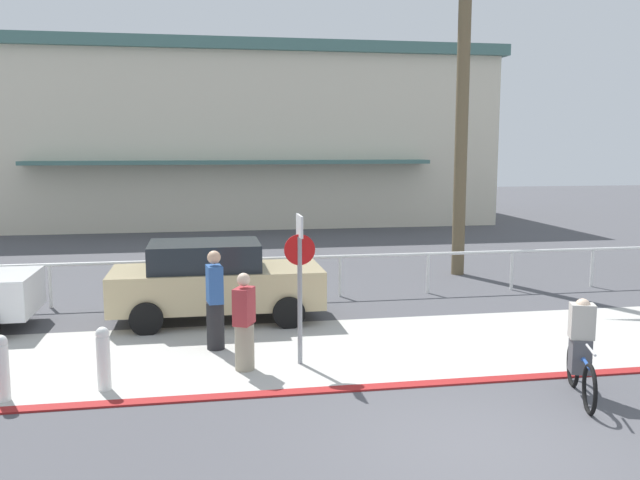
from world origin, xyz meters
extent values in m
plane|color=#4C4C51|center=(0.00, 10.00, 0.00)|extent=(80.00, 80.00, 0.00)
cube|color=beige|center=(0.00, 4.20, 0.01)|extent=(44.00, 4.00, 0.02)
cube|color=maroon|center=(0.00, 2.20, 0.01)|extent=(44.00, 0.24, 0.03)
cube|color=beige|center=(-1.98, 27.13, 3.87)|extent=(24.45, 10.26, 7.74)
cube|color=#47706B|center=(-1.98, 27.13, 7.99)|extent=(25.05, 10.86, 0.50)
cube|color=#47706B|center=(-1.98, 21.50, 3.00)|extent=(17.12, 1.20, 0.16)
cylinder|color=white|center=(0.00, 8.50, 1.00)|extent=(18.10, 0.08, 0.08)
cylinder|color=white|center=(-6.79, 8.50, 0.50)|extent=(0.08, 0.08, 1.00)
cylinder|color=white|center=(-4.52, 8.50, 0.50)|extent=(0.08, 0.08, 1.00)
cylinder|color=white|center=(-2.26, 8.50, 0.50)|extent=(0.08, 0.08, 1.00)
cylinder|color=white|center=(0.00, 8.50, 0.50)|extent=(0.08, 0.08, 1.00)
cylinder|color=white|center=(2.26, 8.50, 0.50)|extent=(0.08, 0.08, 1.00)
cylinder|color=white|center=(4.52, 8.50, 0.50)|extent=(0.08, 0.08, 1.00)
cylinder|color=white|center=(6.79, 8.50, 0.50)|extent=(0.08, 0.08, 1.00)
cylinder|color=gray|center=(-1.72, 3.51, 1.10)|extent=(0.08, 0.08, 2.20)
cube|color=white|center=(-1.72, 3.51, 2.38)|extent=(0.04, 0.56, 0.36)
cylinder|color=red|center=(-1.72, 3.51, 1.98)|extent=(0.52, 0.03, 0.52)
cylinder|color=white|center=(-4.83, 2.79, 0.42)|extent=(0.20, 0.20, 0.85)
sphere|color=white|center=(-4.83, 2.79, 0.90)|extent=(0.20, 0.20, 0.20)
cylinder|color=white|center=(-6.21, 2.59, 0.42)|extent=(0.20, 0.20, 0.85)
sphere|color=white|center=(-6.21, 2.59, 0.90)|extent=(0.20, 0.20, 0.20)
cylinder|color=brown|center=(3.95, 10.78, 4.61)|extent=(0.36, 0.36, 9.21)
cylinder|color=black|center=(-7.49, 7.69, 0.33)|extent=(0.66, 0.22, 0.66)
cube|color=tan|center=(-3.03, 6.70, 0.73)|extent=(4.40, 1.80, 0.80)
cube|color=#1E2328|center=(-3.28, 6.70, 1.41)|extent=(2.29, 1.58, 0.56)
cylinder|color=black|center=(-1.62, 7.60, 0.33)|extent=(0.66, 0.22, 0.66)
cylinder|color=black|center=(-1.62, 5.80, 0.33)|extent=(0.66, 0.22, 0.66)
cylinder|color=black|center=(-4.44, 7.60, 0.33)|extent=(0.66, 0.22, 0.66)
cylinder|color=black|center=(-4.44, 5.80, 0.33)|extent=(0.66, 0.22, 0.66)
torus|color=black|center=(1.96, 0.77, 0.33)|extent=(0.29, 0.70, 0.72)
torus|color=black|center=(2.32, 1.81, 0.33)|extent=(0.29, 0.70, 0.72)
cylinder|color=#2851A8|center=(2.21, 1.50, 0.48)|extent=(0.27, 0.67, 0.35)
cylinder|color=#2851A8|center=(2.04, 1.00, 0.62)|extent=(0.17, 0.38, 0.07)
cylinder|color=#2851A8|center=(2.18, 1.41, 0.55)|extent=(0.05, 0.05, 0.44)
cylinder|color=silver|center=(1.98, 0.82, 0.88)|extent=(0.20, 0.48, 0.04)
cube|color=#4C4C51|center=(2.18, 1.41, 0.61)|extent=(0.37, 0.39, 0.52)
cube|color=#B7B2A8|center=(2.18, 1.41, 1.13)|extent=(0.41, 0.36, 0.52)
sphere|color=beige|center=(2.18, 1.41, 1.36)|extent=(0.22, 0.22, 0.22)
cylinder|color=gray|center=(-2.67, 3.36, 0.40)|extent=(0.43, 0.43, 0.79)
cube|color=#A33338|center=(-2.67, 3.36, 1.09)|extent=(0.40, 0.47, 0.61)
sphere|color=beige|center=(-2.67, 3.36, 1.54)|extent=(0.22, 0.22, 0.22)
cylinder|color=#232326|center=(-3.12, 4.60, 0.44)|extent=(0.36, 0.36, 0.88)
cube|color=#2D5699|center=(-3.12, 4.60, 1.22)|extent=(0.31, 0.43, 0.68)
sphere|color=#D6A884|center=(-3.12, 4.60, 1.71)|extent=(0.24, 0.24, 0.24)
camera|label=1|loc=(-3.29, -7.40, 3.69)|focal=37.67mm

